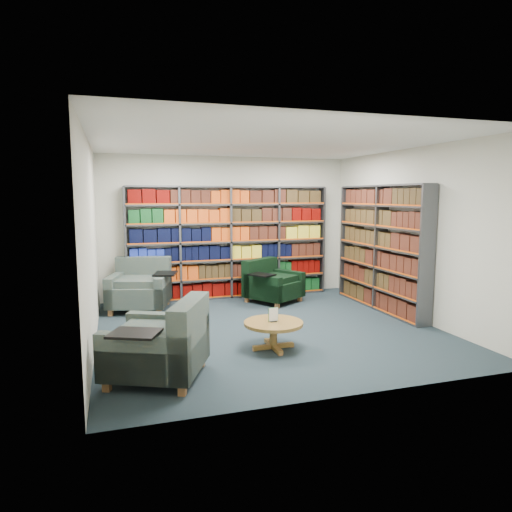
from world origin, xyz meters
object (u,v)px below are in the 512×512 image
object	(u,v)px
chair_teal_left	(141,289)
chair_green_right	(270,285)
chair_teal_front	(165,347)
coffee_table	(273,327)

from	to	relation	value
chair_teal_left	chair_green_right	xyz separation A→B (m)	(2.41, -0.15, -0.04)
chair_green_right	chair_teal_front	distance (m)	4.00
chair_green_right	coffee_table	world-z (taller)	chair_green_right
chair_teal_left	chair_green_right	size ratio (longest dim) A/B	1.07
chair_teal_left	coffee_table	xyz separation A→B (m)	(1.54, -2.80, -0.07)
chair_teal_front	coffee_table	bearing A→B (deg)	21.18
chair_green_right	chair_teal_left	bearing A→B (deg)	176.51
chair_green_right	coffee_table	distance (m)	2.79
chair_teal_left	coffee_table	distance (m)	3.20
chair_teal_front	coffee_table	world-z (taller)	chair_teal_front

